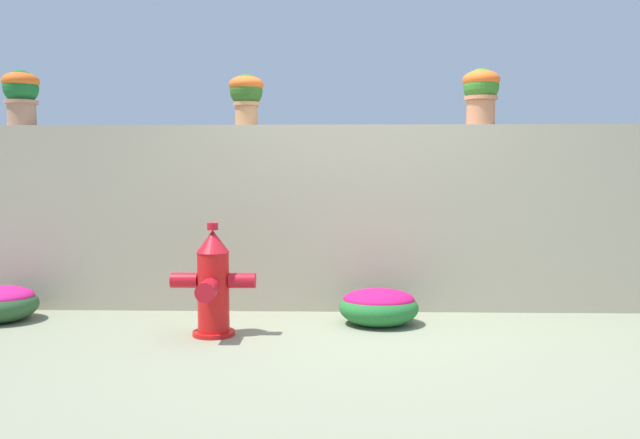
{
  "coord_description": "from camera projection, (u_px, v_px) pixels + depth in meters",
  "views": [
    {
      "loc": [
        -0.16,
        -4.51,
        1.16
      ],
      "look_at": [
        -0.31,
        0.87,
        0.75
      ],
      "focal_mm": 37.73,
      "sensor_mm": 36.0,
      "label": 1
    }
  ],
  "objects": [
    {
      "name": "potted_plant_2",
      "position": [
        481.0,
        91.0,
        5.45
      ],
      "size": [
        0.3,
        0.3,
        0.46
      ],
      "color": "#BE7450",
      "rests_on": "stone_wall"
    },
    {
      "name": "ground_plane",
      "position": [
        362.0,
        339.0,
        4.58
      ],
      "size": [
        24.0,
        24.0,
        0.0
      ],
      "primitive_type": "plane",
      "color": "gray"
    },
    {
      "name": "stone_wall",
      "position": [
        358.0,
        217.0,
        5.6
      ],
      "size": [
        6.46,
        0.39,
        1.51
      ],
      "primitive_type": "cube",
      "color": "tan",
      "rests_on": "ground"
    },
    {
      "name": "potted_plant_0",
      "position": [
        21.0,
        92.0,
        5.58
      ],
      "size": [
        0.3,
        0.3,
        0.46
      ],
      "color": "#AF7A5E",
      "rests_on": "stone_wall"
    },
    {
      "name": "flower_bush_right",
      "position": [
        379.0,
        305.0,
        5.01
      ],
      "size": [
        0.59,
        0.53,
        0.28
      ],
      "color": "#267131",
      "rests_on": "ground"
    },
    {
      "name": "potted_plant_1",
      "position": [
        246.0,
        93.0,
        5.53
      ],
      "size": [
        0.29,
        0.29,
        0.43
      ],
      "color": "tan",
      "rests_on": "stone_wall"
    },
    {
      "name": "fire_hydrant",
      "position": [
        213.0,
        285.0,
        4.65
      ],
      "size": [
        0.59,
        0.46,
        0.79
      ],
      "color": "red",
      "rests_on": "ground"
    }
  ]
}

